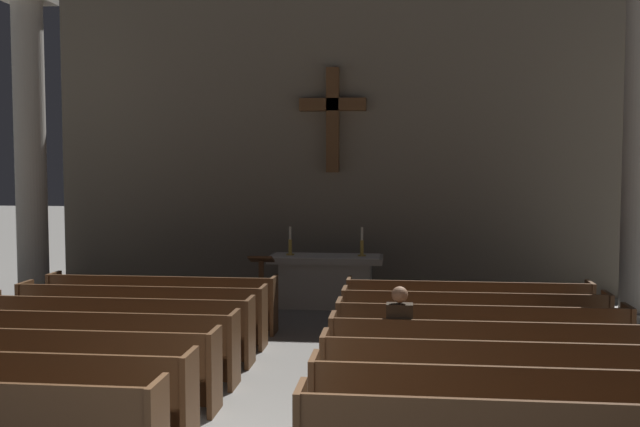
{
  "coord_description": "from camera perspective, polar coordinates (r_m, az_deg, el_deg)",
  "views": [
    {
      "loc": [
        1.44,
        -6.04,
        2.8
      ],
      "look_at": [
        0.0,
        7.14,
        1.9
      ],
      "focal_mm": 41.6,
      "sensor_mm": 36.0,
      "label": 1
    }
  ],
  "objects": [
    {
      "name": "column_left_second",
      "position": [
        15.16,
        -21.38,
        4.04
      ],
      "size": [
        0.87,
        0.87,
        5.99
      ],
      "color": "#ADA89E",
      "rests_on": "ground"
    },
    {
      "name": "candlestick_right",
      "position": [
        14.33,
        3.24,
        -2.6
      ],
      "size": [
        0.16,
        0.16,
        0.56
      ],
      "color": "#B79338",
      "rests_on": "altar"
    },
    {
      "name": "pew_right_row_5",
      "position": [
        10.23,
        12.24,
        -9.33
      ],
      "size": [
        3.85,
        0.5,
        0.95
      ],
      "color": "brown",
      "rests_on": "ground"
    },
    {
      "name": "pew_left_row_4",
      "position": [
        10.03,
        -17.4,
        -9.68
      ],
      "size": [
        3.85,
        0.5,
        0.95
      ],
      "color": "brown",
      "rests_on": "ground"
    },
    {
      "name": "pew_right_row_4",
      "position": [
        9.28,
        12.87,
        -10.7
      ],
      "size": [
        3.85,
        0.5,
        0.95
      ],
      "color": "brown",
      "rests_on": "ground"
    },
    {
      "name": "pew_right_row_6",
      "position": [
        11.17,
        11.71,
        -8.19
      ],
      "size": [
        3.85,
        0.5,
        0.95
      ],
      "color": "brown",
      "rests_on": "ground"
    },
    {
      "name": "pew_left_row_7",
      "position": [
        12.71,
        -12.07,
        -6.73
      ],
      "size": [
        3.85,
        0.5,
        0.95
      ],
      "color": "brown",
      "rests_on": "ground"
    },
    {
      "name": "pew_right_row_2",
      "position": [
        7.43,
        14.66,
        -14.48
      ],
      "size": [
        3.85,
        0.5,
        0.95
      ],
      "color": "brown",
      "rests_on": "ground"
    },
    {
      "name": "lone_worshipper",
      "position": [
        9.21,
        6.13,
        -9.37
      ],
      "size": [
        0.32,
        0.43,
        1.32
      ],
      "color": "#26262B",
      "rests_on": "ground"
    },
    {
      "name": "altar",
      "position": [
        14.47,
        0.45,
        -5.12
      ],
      "size": [
        2.2,
        0.9,
        1.01
      ],
      "color": "#A8A399",
      "rests_on": "ground"
    },
    {
      "name": "apse_with_cross",
      "position": [
        15.98,
        1.07,
        5.94
      ],
      "size": [
        12.08,
        0.51,
        6.73
      ],
      "color": "#706656",
      "rests_on": "ground"
    },
    {
      "name": "lectern",
      "position": [
        13.45,
        -4.54,
        -5.76
      ],
      "size": [
        0.44,
        0.36,
        1.15
      ],
      "color": "brown",
      "rests_on": "ground"
    },
    {
      "name": "pew_left_row_5",
      "position": [
        10.91,
        -15.32,
        -8.54
      ],
      "size": [
        3.85,
        0.5,
        0.95
      ],
      "color": "brown",
      "rests_on": "ground"
    },
    {
      "name": "pew_left_row_6",
      "position": [
        11.8,
        -13.57,
        -7.57
      ],
      "size": [
        3.85,
        0.5,
        0.95
      ],
      "color": "brown",
      "rests_on": "ground"
    },
    {
      "name": "candlestick_left",
      "position": [
        14.47,
        -2.31,
        -2.53
      ],
      "size": [
        0.16,
        0.16,
        0.56
      ],
      "color": "#B79338",
      "rests_on": "altar"
    },
    {
      "name": "pew_left_row_3",
      "position": [
        9.18,
        -19.89,
        -11.01
      ],
      "size": [
        3.85,
        0.5,
        0.95
      ],
      "color": "brown",
      "rests_on": "ground"
    },
    {
      "name": "pew_right_row_7",
      "position": [
        12.13,
        11.27,
        -7.23
      ],
      "size": [
        3.85,
        0.5,
        0.95
      ],
      "color": "brown",
      "rests_on": "ground"
    },
    {
      "name": "column_right_second",
      "position": [
        14.06,
        23.4,
        4.02
      ],
      "size": [
        0.87,
        0.87,
        5.99
      ],
      "color": "#ADA89E",
      "rests_on": "ground"
    },
    {
      "name": "pew_left_row_2",
      "position": [
        8.34,
        -22.91,
        -12.59
      ],
      "size": [
        3.85,
        0.5,
        0.95
      ],
      "color": "brown",
      "rests_on": "ground"
    },
    {
      "name": "pew_right_row_3",
      "position": [
        8.35,
        13.66,
        -12.38
      ],
      "size": [
        3.85,
        0.5,
        0.95
      ],
      "color": "brown",
      "rests_on": "ground"
    }
  ]
}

